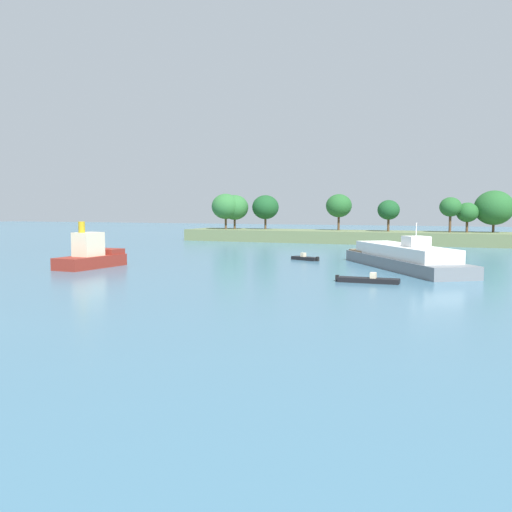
{
  "coord_description": "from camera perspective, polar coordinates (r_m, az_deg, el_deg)",
  "views": [
    {
      "loc": [
        28.01,
        -20.7,
        6.48
      ],
      "look_at": [
        4.04,
        37.22,
        1.2
      ],
      "focal_mm": 39.44,
      "sensor_mm": 36.0,
      "label": 1
    }
  ],
  "objects": [
    {
      "name": "white_riverboat",
      "position": [
        62.97,
        14.71,
        -0.15
      ],
      "size": [
        16.34,
        21.17,
        5.06
      ],
      "color": "slate",
      "rests_on": "ground"
    },
    {
      "name": "small_motorboat",
      "position": [
        50.38,
        11.32,
        -2.4
      ],
      "size": [
        5.61,
        1.42,
        0.91
      ],
      "color": "black",
      "rests_on": "ground"
    },
    {
      "name": "tugboat",
      "position": [
        64.55,
        -16.36,
        0.03
      ],
      "size": [
        3.71,
        8.77,
        5.11
      ],
      "color": "maroon",
      "rests_on": "ground"
    },
    {
      "name": "fishing_skiff",
      "position": [
        71.27,
        5.01,
        -0.22
      ],
      "size": [
        4.0,
        2.51,
        0.92
      ],
      "color": "black",
      "rests_on": "ground"
    },
    {
      "name": "treeline_island",
      "position": [
        107.94,
        12.8,
        2.83
      ],
      "size": [
        86.67,
        11.53,
        9.72
      ],
      "color": "#66754C",
      "rests_on": "ground"
    }
  ]
}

